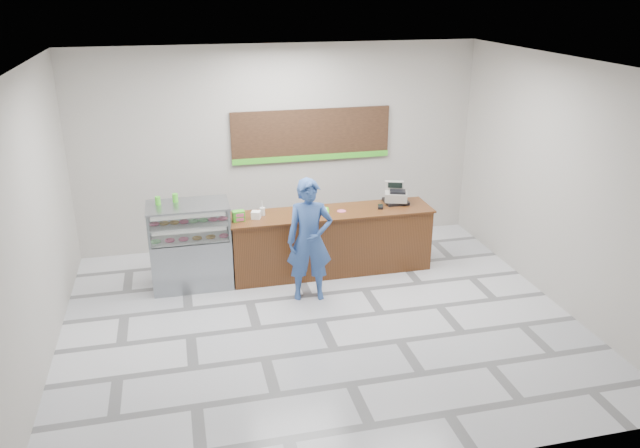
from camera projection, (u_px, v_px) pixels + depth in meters
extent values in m
plane|color=silver|center=(320.00, 320.00, 8.72)|extent=(7.00, 7.00, 0.00)
plane|color=#B5B0A6|center=(280.00, 147.00, 10.81)|extent=(7.00, 0.00, 7.00)
plane|color=silver|center=(320.00, 64.00, 7.46)|extent=(7.00, 7.00, 0.00)
cube|color=#5C2F15|center=(331.00, 242.00, 10.07)|extent=(3.20, 0.70, 1.00)
cube|color=#5C2F15|center=(331.00, 212.00, 9.88)|extent=(3.26, 0.76, 0.03)
cube|color=gray|center=(192.00, 261.00, 9.62)|extent=(1.20, 0.70, 0.80)
cube|color=white|center=(189.00, 222.00, 9.39)|extent=(1.20, 0.70, 0.50)
cube|color=gray|center=(187.00, 205.00, 9.29)|extent=(1.22, 0.72, 0.03)
cube|color=silver|center=(190.00, 236.00, 9.47)|extent=(1.14, 0.64, 0.02)
cube|color=silver|center=(189.00, 221.00, 9.38)|extent=(1.14, 0.64, 0.02)
torus|color=#91EF93|center=(156.00, 239.00, 9.26)|extent=(0.15, 0.15, 0.05)
torus|color=#E55B85|center=(170.00, 238.00, 9.30)|extent=(0.15, 0.15, 0.05)
torus|color=#E55B85|center=(183.00, 237.00, 9.35)|extent=(0.15, 0.15, 0.05)
torus|color=#B08134|center=(197.00, 236.00, 9.39)|extent=(0.15, 0.15, 0.05)
torus|color=#B08134|center=(210.00, 235.00, 9.43)|extent=(0.15, 0.15, 0.05)
torus|color=#E55B85|center=(223.00, 233.00, 9.48)|extent=(0.15, 0.15, 0.05)
torus|color=#E55B85|center=(154.00, 221.00, 9.31)|extent=(0.15, 0.15, 0.05)
torus|color=#B08134|center=(164.00, 220.00, 9.34)|extent=(0.15, 0.15, 0.05)
torus|color=#B08134|center=(174.00, 219.00, 9.37)|extent=(0.15, 0.15, 0.05)
torus|color=#E55B85|center=(184.00, 218.00, 9.40)|extent=(0.15, 0.15, 0.05)
torus|color=#91EF93|center=(193.00, 218.00, 9.43)|extent=(0.15, 0.15, 0.05)
torus|color=#91EF93|center=(203.00, 217.00, 9.46)|extent=(0.15, 0.15, 0.05)
torus|color=#E55B85|center=(212.00, 216.00, 9.50)|extent=(0.15, 0.15, 0.05)
torus|color=#E55B85|center=(222.00, 215.00, 9.53)|extent=(0.15, 0.15, 0.05)
cube|color=black|center=(311.00, 135.00, 10.82)|extent=(2.80, 0.05, 0.90)
cube|color=green|center=(312.00, 158.00, 10.94)|extent=(2.80, 0.02, 0.10)
cube|color=black|center=(396.00, 201.00, 10.25)|extent=(0.36, 0.36, 0.05)
cube|color=gray|center=(396.00, 196.00, 10.22)|extent=(0.46, 0.47, 0.14)
cube|color=black|center=(398.00, 192.00, 10.12)|extent=(0.30, 0.25, 0.04)
cube|color=gray|center=(394.00, 185.00, 10.26)|extent=(0.32, 0.18, 0.14)
cube|color=black|center=(395.00, 185.00, 10.21)|extent=(0.23, 0.09, 0.09)
cube|color=black|center=(381.00, 207.00, 10.02)|extent=(0.13, 0.18, 0.04)
cube|color=#3CDC14|center=(317.00, 210.00, 9.89)|extent=(0.40, 0.32, 0.02)
cube|color=white|center=(319.00, 210.00, 9.90)|extent=(0.29, 0.23, 0.00)
cube|color=white|center=(256.00, 215.00, 9.57)|extent=(0.17, 0.17, 0.12)
cylinder|color=silver|center=(262.00, 212.00, 9.69)|extent=(0.08, 0.08, 0.13)
cube|color=green|center=(238.00, 216.00, 9.46)|extent=(0.19, 0.14, 0.16)
cylinder|color=#E55B85|center=(342.00, 211.00, 9.89)|extent=(0.14, 0.14, 0.00)
cylinder|color=green|center=(158.00, 201.00, 9.25)|extent=(0.08, 0.08, 0.13)
cylinder|color=green|center=(175.00, 198.00, 9.37)|extent=(0.08, 0.08, 0.13)
imported|color=#305192|center=(310.00, 240.00, 9.06)|extent=(0.73, 0.53, 1.84)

